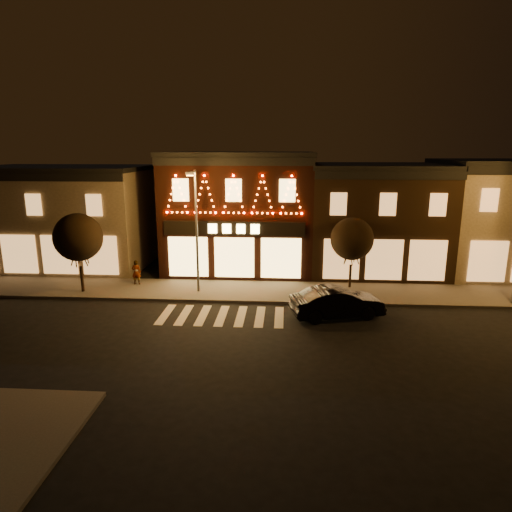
# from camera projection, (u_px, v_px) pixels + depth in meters

# --- Properties ---
(ground) EXTENTS (120.00, 120.00, 0.00)m
(ground) POSITION_uv_depth(u_px,v_px,m) (209.00, 349.00, 19.53)
(ground) COLOR black
(ground) RESTS_ON ground
(sidewalk_far) EXTENTS (44.00, 4.00, 0.15)m
(sidewalk_far) POSITION_uv_depth(u_px,v_px,m) (264.00, 291.00, 27.15)
(sidewalk_far) COLOR #47423D
(sidewalk_far) RESTS_ON ground
(building_left) EXTENTS (12.20, 8.28, 7.30)m
(building_left) POSITION_uv_depth(u_px,v_px,m) (66.00, 216.00, 33.09)
(building_left) COLOR #6A5E4B
(building_left) RESTS_ON ground
(building_pulp) EXTENTS (10.20, 8.34, 8.30)m
(building_pulp) POSITION_uv_depth(u_px,v_px,m) (240.00, 211.00, 32.12)
(building_pulp) COLOR black
(building_pulp) RESTS_ON ground
(building_right_a) EXTENTS (9.20, 8.28, 7.50)m
(building_right_a) POSITION_uv_depth(u_px,v_px,m) (374.00, 218.00, 31.62)
(building_right_a) COLOR black
(building_right_a) RESTS_ON ground
(building_right_b) EXTENTS (9.20, 8.28, 7.80)m
(building_right_b) POSITION_uv_depth(u_px,v_px,m) (506.00, 217.00, 31.01)
(building_right_b) COLOR #6A5E4B
(building_right_b) RESTS_ON ground
(streetlamp_mid) EXTENTS (0.45, 1.64, 7.21)m
(streetlamp_mid) POSITION_uv_depth(u_px,v_px,m) (196.00, 222.00, 25.83)
(streetlamp_mid) COLOR #59595E
(streetlamp_mid) RESTS_ON sidewalk_far
(tree_left) EXTENTS (2.83, 2.83, 4.73)m
(tree_left) POSITION_uv_depth(u_px,v_px,m) (78.00, 237.00, 26.20)
(tree_left) COLOR black
(tree_left) RESTS_ON sidewalk_far
(tree_right) EXTENTS (2.60, 2.60, 4.34)m
(tree_right) POSITION_uv_depth(u_px,v_px,m) (352.00, 239.00, 27.11)
(tree_right) COLOR black
(tree_right) RESTS_ON sidewalk_far
(dark_sedan) EXTENTS (5.04, 2.87, 1.57)m
(dark_sedan) POSITION_uv_depth(u_px,v_px,m) (337.00, 303.00, 23.05)
(dark_sedan) COLOR black
(dark_sedan) RESTS_ON ground
(pedestrian) EXTENTS (0.59, 0.41, 1.55)m
(pedestrian) POSITION_uv_depth(u_px,v_px,m) (136.00, 272.00, 28.22)
(pedestrian) COLOR gray
(pedestrian) RESTS_ON sidewalk_far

